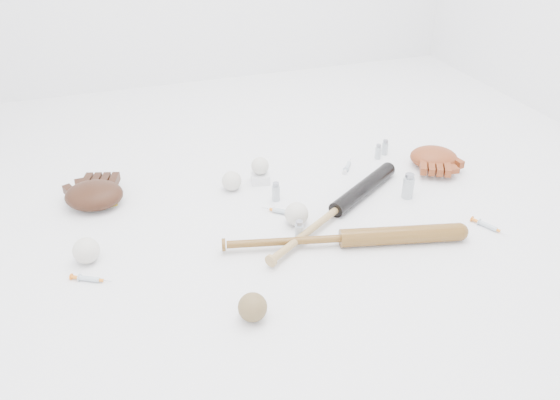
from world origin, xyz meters
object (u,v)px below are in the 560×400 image
object	(u,v)px
bat_dark	(337,209)
glove_dark	(94,195)
pedestal	(260,178)
bat_wood	(343,238)

from	to	relation	value
bat_dark	glove_dark	world-z (taller)	glove_dark
bat_dark	pedestal	xyz separation A→B (m)	(-0.18, 0.32, -0.01)
pedestal	bat_dark	bearing A→B (deg)	-60.45
glove_dark	bat_wood	bearing A→B (deg)	-18.32
bat_wood	pedestal	world-z (taller)	bat_wood
bat_wood	glove_dark	bearing A→B (deg)	158.82
bat_dark	bat_wood	distance (m)	0.18
bat_wood	bat_dark	bearing A→B (deg)	86.13
bat_dark	pedestal	bearing A→B (deg)	86.41
glove_dark	bat_dark	bearing A→B (deg)	-7.30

